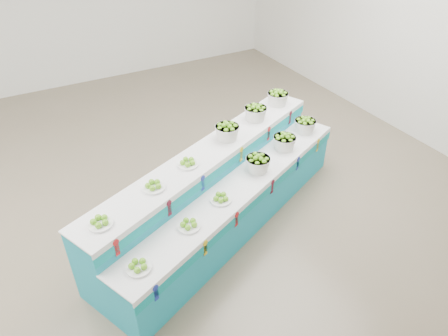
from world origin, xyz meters
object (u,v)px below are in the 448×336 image
at_px(basket_lower_left, 258,163).
at_px(plate_upper_mid, 154,185).
at_px(display_stand, 224,190).
at_px(basket_upper_right, 278,98).

relative_size(basket_lower_left, plate_upper_mid, 1.23).
xyz_separation_m(display_stand, basket_upper_right, (1.43, 0.89, 0.63)).
distance_m(display_stand, basket_upper_right, 1.80).
relative_size(plate_upper_mid, basket_upper_right, 0.81).
height_order(display_stand, basket_lower_left, display_stand).
relative_size(display_stand, basket_upper_right, 12.64).
height_order(basket_lower_left, basket_upper_right, basket_upper_right).
xyz_separation_m(display_stand, plate_upper_mid, (-0.98, -0.15, 0.56)).
bearing_deg(basket_lower_left, display_stand, 170.96).
bearing_deg(basket_upper_right, display_stand, -147.96).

